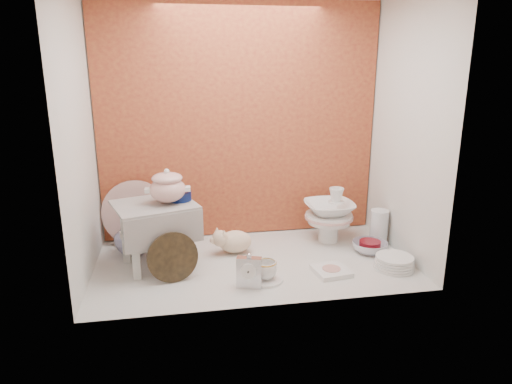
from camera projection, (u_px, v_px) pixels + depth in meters
ground at (253, 262)px, 2.70m from camera, size 1.80×1.80×0.00m
niche_shell at (248, 98)px, 2.61m from camera, size 1.86×1.03×1.53m
step_stool at (156, 235)px, 2.61m from camera, size 0.52×0.48×0.37m
soup_tureen at (167, 186)px, 2.54m from camera, size 0.27×0.27×0.20m
cobalt_bowl at (179, 196)px, 2.62m from camera, size 0.15×0.15×0.05m
floral_platter at (136, 213)px, 2.90m from camera, size 0.42×0.11×0.42m
blue_white_vase at (133, 235)px, 2.80m from camera, size 0.28×0.28×0.24m
lacquer_tray at (173, 257)px, 2.43m from camera, size 0.28×0.11×0.27m
mantel_clock at (249, 271)px, 2.37m from camera, size 0.14×0.08×0.19m
plush_pig at (235, 241)px, 2.81m from camera, size 0.28×0.22×0.15m
teacup_saucer at (265, 279)px, 2.47m from camera, size 0.23×0.23×0.01m
gold_rim_teacup at (265, 270)px, 2.46m from camera, size 0.13×0.13×0.10m
lattice_dish at (331, 271)px, 2.56m from camera, size 0.21×0.21×0.03m
dinner_plate_stack at (394, 262)px, 2.61m from camera, size 0.24×0.24×0.07m
crystal_bowl at (370, 247)px, 2.83m from camera, size 0.24×0.24×0.07m
clear_glass_vase at (379, 227)px, 2.94m from camera, size 0.12×0.12×0.23m
porcelain_tower at (329, 215)px, 2.97m from camera, size 0.41×0.41×0.36m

